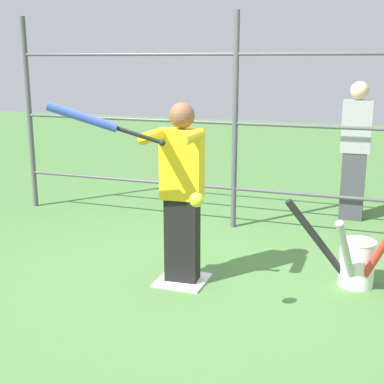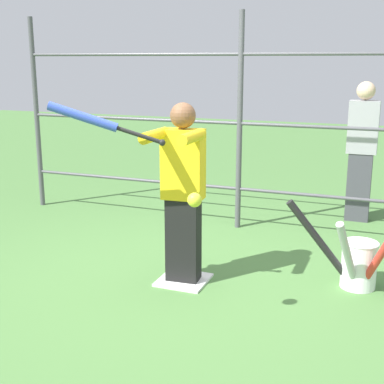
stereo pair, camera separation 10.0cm
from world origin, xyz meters
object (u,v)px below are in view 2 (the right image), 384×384
(batter, at_px, (183,189))
(bat_bucket, at_px, (357,261))
(softball_in_flight, at_px, (195,200))
(bystander_behind_fence, at_px, (362,150))
(baseball_bat_swinging, at_px, (93,120))

(batter, xyz_separation_m, bat_bucket, (-1.36, -0.38, -0.57))
(softball_in_flight, relative_size, bystander_behind_fence, 0.06)
(batter, height_order, bat_bucket, batter)
(baseball_bat_swinging, xyz_separation_m, bystander_behind_fence, (-1.67, -2.93, -0.57))
(softball_in_flight, height_order, bystander_behind_fence, bystander_behind_fence)
(baseball_bat_swinging, height_order, bat_bucket, baseball_bat_swinging)
(batter, xyz_separation_m, softball_in_flight, (-0.38, 0.73, 0.12))
(baseball_bat_swinging, height_order, bystander_behind_fence, bystander_behind_fence)
(batter, relative_size, bat_bucket, 1.60)
(batter, bearing_deg, baseball_bat_swinging, 50.51)
(batter, relative_size, bystander_behind_fence, 0.94)
(baseball_bat_swinging, bearing_deg, batter, -129.49)
(bat_bucket, xyz_separation_m, bystander_behind_fence, (0.15, -1.99, 0.59))
(softball_in_flight, xyz_separation_m, bat_bucket, (-0.97, -1.11, -0.69))
(batter, relative_size, baseball_bat_swinging, 1.87)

